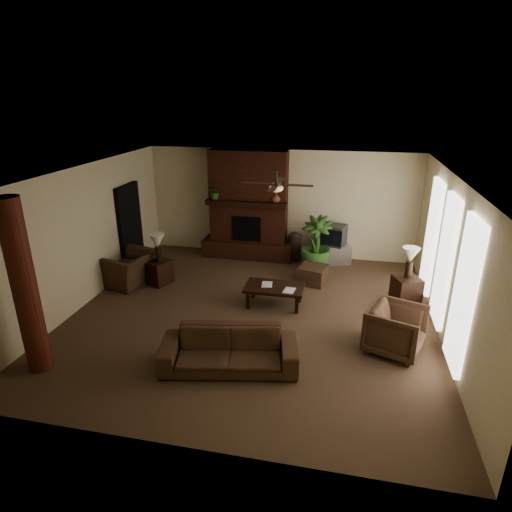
% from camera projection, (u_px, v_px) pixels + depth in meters
% --- Properties ---
extents(room_shell, '(7.00, 7.00, 7.00)m').
position_uv_depth(room_shell, '(252.00, 249.00, 8.02)').
color(room_shell, brown).
rests_on(room_shell, ground).
extents(fireplace, '(2.40, 0.70, 2.80)m').
position_uv_depth(fireplace, '(248.00, 214.00, 11.20)').
color(fireplace, '#4C2214').
rests_on(fireplace, ground).
extents(windows, '(0.08, 3.65, 2.35)m').
position_uv_depth(windows, '(444.00, 261.00, 7.55)').
color(windows, white).
rests_on(windows, ground).
extents(log_column, '(0.36, 0.36, 2.80)m').
position_uv_depth(log_column, '(25.00, 288.00, 6.40)').
color(log_column, '#582416').
rests_on(log_column, ground).
extents(doorway, '(0.10, 1.00, 2.10)m').
position_uv_depth(doorway, '(130.00, 227.00, 10.45)').
color(doorway, black).
rests_on(doorway, ground).
extents(ceiling_fan, '(1.35, 1.35, 0.37)m').
position_uv_depth(ceiling_fan, '(276.00, 187.00, 7.81)').
color(ceiling_fan, black).
rests_on(ceiling_fan, ceiling).
extents(sofa, '(2.24, 1.02, 0.84)m').
position_uv_depth(sofa, '(229.00, 344.00, 6.76)').
color(sofa, '#472F1E').
rests_on(sofa, ground).
extents(armchair_left, '(0.97, 1.27, 0.99)m').
position_uv_depth(armchair_left, '(129.00, 263.00, 9.75)').
color(armchair_left, '#472F1E').
rests_on(armchair_left, ground).
extents(armchair_right, '(1.07, 1.10, 0.90)m').
position_uv_depth(armchair_right, '(396.00, 327.00, 7.18)').
color(armchair_right, '#472F1E').
rests_on(armchair_right, ground).
extents(coffee_table, '(1.20, 0.70, 0.43)m').
position_uv_depth(coffee_table, '(274.00, 289.00, 8.77)').
color(coffee_table, black).
rests_on(coffee_table, ground).
extents(ottoman, '(0.73, 0.73, 0.40)m').
position_uv_depth(ottoman, '(313.00, 274.00, 9.89)').
color(ottoman, '#472F1E').
rests_on(ottoman, ground).
extents(tv_stand, '(0.96, 0.72, 0.50)m').
position_uv_depth(tv_stand, '(333.00, 253.00, 11.03)').
color(tv_stand, silver).
rests_on(tv_stand, ground).
extents(tv, '(0.76, 0.68, 0.52)m').
position_uv_depth(tv, '(332.00, 235.00, 10.85)').
color(tv, '#333335').
rests_on(tv, tv_stand).
extents(floor_vase, '(0.34, 0.34, 0.77)m').
position_uv_depth(floor_vase, '(295.00, 244.00, 11.16)').
color(floor_vase, '#34261D').
rests_on(floor_vase, ground).
extents(floor_plant, '(1.06, 1.51, 0.77)m').
position_uv_depth(floor_plant, '(315.00, 256.00, 10.49)').
color(floor_plant, '#335B24').
rests_on(floor_plant, ground).
extents(side_table_left, '(0.65, 0.65, 0.55)m').
position_uv_depth(side_table_left, '(158.00, 272.00, 9.84)').
color(side_table_left, black).
rests_on(side_table_left, ground).
extents(lamp_left, '(0.45, 0.45, 0.65)m').
position_uv_depth(lamp_left, '(157.00, 243.00, 9.55)').
color(lamp_left, black).
rests_on(lamp_left, side_table_left).
extents(side_table_right, '(0.65, 0.65, 0.55)m').
position_uv_depth(side_table_right, '(406.00, 290.00, 8.95)').
color(side_table_right, black).
rests_on(side_table_right, ground).
extents(lamp_right, '(0.40, 0.40, 0.65)m').
position_uv_depth(lamp_right, '(410.00, 257.00, 8.72)').
color(lamp_right, black).
rests_on(lamp_right, side_table_right).
extents(mantel_plant, '(0.43, 0.47, 0.33)m').
position_uv_depth(mantel_plant, '(215.00, 193.00, 10.96)').
color(mantel_plant, '#335B24').
rests_on(mantel_plant, fireplace).
extents(mantel_vase, '(0.26, 0.27, 0.22)m').
position_uv_depth(mantel_vase, '(276.00, 198.00, 10.67)').
color(mantel_vase, brown).
rests_on(mantel_vase, fireplace).
extents(book_a, '(0.22, 0.05, 0.29)m').
position_uv_depth(book_a, '(262.00, 279.00, 8.75)').
color(book_a, '#999999').
rests_on(book_a, coffee_table).
extents(book_b, '(0.21, 0.05, 0.29)m').
position_uv_depth(book_b, '(284.00, 284.00, 8.51)').
color(book_b, '#999999').
rests_on(book_b, coffee_table).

